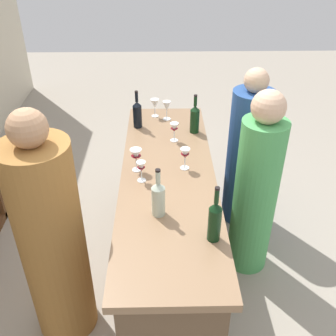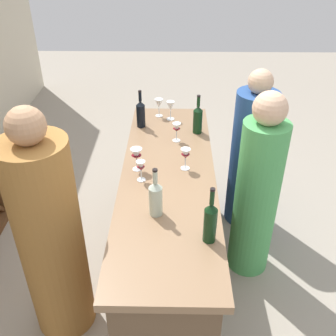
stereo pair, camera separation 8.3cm
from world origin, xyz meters
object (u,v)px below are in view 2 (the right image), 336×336
object	(u,v)px
wine_glass_near_right	(171,107)
wine_bottle_second_right_near_black	(141,113)
wine_bottle_second_left_clear_pale	(156,197)
wine_glass_far_left	(159,104)
person_center_guest	(257,194)
person_left_guest	(250,157)
wine_bottle_center_dark_green	(198,119)
wine_bottle_leftmost_dark_green	(210,221)
wine_glass_far_right	(136,155)
wine_glass_far_center	(141,167)
person_right_guest	(51,240)
wine_glass_near_center	(177,128)
wine_glass_near_left	(185,155)

from	to	relation	value
wine_glass_near_right	wine_bottle_second_right_near_black	bearing A→B (deg)	119.84
wine_bottle_second_left_clear_pale	wine_glass_far_left	xyz separation A→B (m)	(1.32, 0.03, -0.00)
wine_glass_far_left	person_center_guest	bearing A→B (deg)	-137.34
wine_glass_near_right	person_left_guest	distance (m)	0.81
wine_bottle_center_dark_green	wine_glass_far_left	distance (m)	0.44
wine_bottle_leftmost_dark_green	wine_glass_far_right	distance (m)	0.82
wine_glass_far_center	wine_bottle_center_dark_green	bearing A→B (deg)	-30.37
wine_bottle_center_dark_green	wine_glass_far_right	xyz separation A→B (m)	(-0.55, 0.44, -0.00)
wine_glass_far_center	person_center_guest	size ratio (longest dim) A/B	0.10
wine_glass_far_right	person_right_guest	bearing A→B (deg)	135.12
wine_bottle_leftmost_dark_green	wine_bottle_second_left_clear_pale	bearing A→B (deg)	53.94
wine_glass_near_center	wine_glass_far_right	xyz separation A→B (m)	(-0.41, 0.27, 0.01)
wine_glass_far_left	wine_glass_near_left	bearing A→B (deg)	-165.77
wine_bottle_leftmost_dark_green	wine_bottle_center_dark_green	distance (m)	1.24
person_left_guest	wine_bottle_center_dark_green	bearing A→B (deg)	-6.98
wine_bottle_second_left_clear_pale	wine_glass_near_right	xyz separation A→B (m)	(1.26, -0.07, -0.00)
wine_bottle_leftmost_dark_green	person_center_guest	world-z (taller)	person_center_guest
wine_glass_far_left	person_left_guest	bearing A→B (deg)	-105.42
wine_glass_near_right	wine_glass_far_right	world-z (taller)	same
wine_glass_far_center	person_right_guest	xyz separation A→B (m)	(-0.37, 0.53, -0.29)
wine_glass_far_right	wine_bottle_second_right_near_black	bearing A→B (deg)	1.82
wine_glass_far_right	person_left_guest	size ratio (longest dim) A/B	0.11
wine_bottle_center_dark_green	wine_glass_near_right	bearing A→B (deg)	42.52
person_right_guest	wine_bottle_leftmost_dark_green	bearing A→B (deg)	-32.32
wine_bottle_center_dark_green	person_center_guest	bearing A→B (deg)	-140.11
wine_bottle_second_left_clear_pale	wine_glass_near_center	world-z (taller)	wine_bottle_second_left_clear_pale
wine_bottle_center_dark_green	wine_glass_near_center	size ratio (longest dim) A/B	2.12
wine_bottle_second_left_clear_pale	wine_bottle_center_dark_green	size ratio (longest dim) A/B	0.98
wine_bottle_second_left_clear_pale	wine_bottle_second_right_near_black	bearing A→B (deg)	8.67
wine_bottle_leftmost_dark_green	person_center_guest	size ratio (longest dim) A/B	0.23
wine_glass_far_right	person_left_guest	bearing A→B (deg)	-55.26
wine_bottle_center_dark_green	wine_glass_near_center	bearing A→B (deg)	130.27
wine_bottle_second_right_near_black	wine_glass_far_left	world-z (taller)	wine_bottle_second_right_near_black
wine_bottle_second_left_clear_pale	wine_bottle_center_dark_green	world-z (taller)	wine_bottle_center_dark_green
wine_glass_near_right	wine_glass_far_left	distance (m)	0.12
person_right_guest	wine_glass_near_center	bearing A→B (deg)	28.85
wine_bottle_second_left_clear_pale	wine_glass_near_right	bearing A→B (deg)	-3.17
wine_glass_near_right	wine_glass_near_left	bearing A→B (deg)	-171.84
person_center_guest	wine_glass_far_left	bearing A→B (deg)	-50.71
wine_glass_near_center	person_left_guest	bearing A→B (deg)	-70.95
wine_glass_near_center	wine_glass_far_left	world-z (taller)	wine_glass_far_left
wine_bottle_leftmost_dark_green	wine_bottle_second_left_clear_pale	distance (m)	0.37
wine_bottle_second_right_near_black	person_left_guest	world-z (taller)	person_left_guest
wine_glass_near_right	wine_glass_far_right	distance (m)	0.82
wine_bottle_center_dark_green	person_right_guest	size ratio (longest dim) A/B	0.20
wine_glass_far_left	person_right_guest	bearing A→B (deg)	155.51
person_right_guest	wine_bottle_second_right_near_black	bearing A→B (deg)	46.57
wine_glass_far_left	wine_glass_far_center	world-z (taller)	wine_glass_far_left
wine_bottle_leftmost_dark_green	wine_bottle_center_dark_green	size ratio (longest dim) A/B	1.08
wine_glass_near_left	wine_bottle_leftmost_dark_green	bearing A→B (deg)	-170.68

